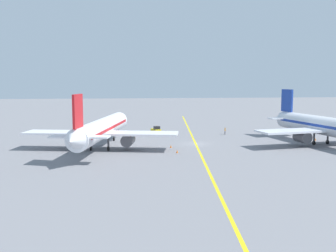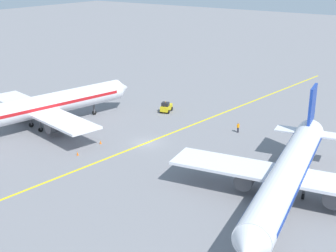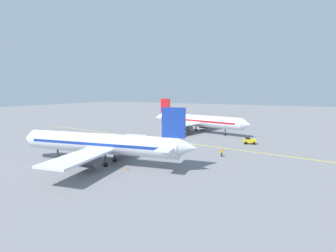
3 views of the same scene
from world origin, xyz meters
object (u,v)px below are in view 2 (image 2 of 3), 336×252
airplane_at_gate (289,173)px  traffic_cone_mid_apron (101,142)px  baggage_tug_white (166,107)px  traffic_cone_by_wingtip (78,154)px  airplane_adjacent_stand (43,106)px  traffic_cone_near_nose (315,182)px  ground_crew_worker (238,127)px

airplane_at_gate → traffic_cone_mid_apron: size_ratio=64.39×
baggage_tug_white → traffic_cone_by_wingtip: size_ratio=6.02×
airplane_adjacent_stand → traffic_cone_mid_apron: (-12.79, 0.05, -3.43)m
airplane_at_gate → airplane_adjacent_stand: size_ratio=1.00×
traffic_cone_mid_apron → traffic_cone_near_nose: bearing=-170.2°
ground_crew_worker → traffic_cone_mid_apron: 22.22m
airplane_adjacent_stand → ground_crew_worker: (-27.59, -16.51, -2.80)m
traffic_cone_by_wingtip → traffic_cone_mid_apron: bearing=-85.1°
baggage_tug_white → traffic_cone_mid_apron: size_ratio=6.02×
airplane_adjacent_stand → traffic_cone_by_wingtip: airplane_adjacent_stand is taller
baggage_tug_white → ground_crew_worker: bearing=171.9°
airplane_adjacent_stand → ground_crew_worker: size_ratio=21.03×
ground_crew_worker → traffic_cone_mid_apron: (14.80, 16.56, -0.63)m
airplane_at_gate → ground_crew_worker: (15.36, -17.68, -2.80)m
airplane_adjacent_stand → traffic_cone_mid_apron: size_ratio=64.25×
ground_crew_worker → traffic_cone_by_wingtip: bearing=56.7°
traffic_cone_near_nose → traffic_cone_by_wingtip: 32.64m
baggage_tug_white → ground_crew_worker: baggage_tug_white is taller
traffic_cone_near_nose → traffic_cone_mid_apron: same height
baggage_tug_white → airplane_adjacent_stand: bearing=58.3°
ground_crew_worker → airplane_at_gate: bearing=131.0°
airplane_adjacent_stand → ground_crew_worker: bearing=-149.1°
baggage_tug_white → traffic_cone_by_wingtip: (-1.62, 24.09, -0.63)m
airplane_at_gate → traffic_cone_mid_apron: 30.37m
traffic_cone_near_nose → traffic_cone_mid_apron: size_ratio=1.00×
ground_crew_worker → traffic_cone_near_nose: ground_crew_worker is taller
airplane_adjacent_stand → baggage_tug_white: 22.28m
airplane_at_gate → traffic_cone_near_nose: 7.46m
airplane_adjacent_stand → traffic_cone_by_wingtip: (-13.25, 5.29, -3.43)m
baggage_tug_white → traffic_cone_mid_apron: 18.89m
baggage_tug_white → ground_crew_worker: (-15.97, 2.28, 0.01)m
airplane_at_gate → traffic_cone_mid_apron: airplane_at_gate is taller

